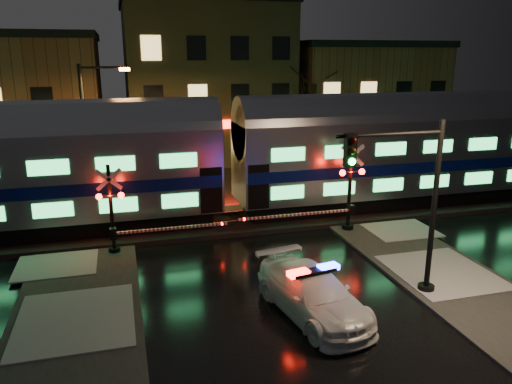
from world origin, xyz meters
The scene contains 12 objects.
ground centered at (0.00, 0.00, 0.00)m, with size 120.00×120.00×0.00m, color black.
ballast centered at (0.00, 5.00, 0.12)m, with size 90.00×4.20×0.24m, color black.
sidewalk_left centered at (-6.50, -6.00, 0.06)m, with size 4.00×20.00×0.12m, color #2D2D2D.
sidewalk_right centered at (6.50, -6.00, 0.06)m, with size 4.00×20.00×0.12m, color #2D2D2D.
building_mid centered at (2.00, 22.50, 5.75)m, with size 12.00×11.00×11.50m, color brown.
building_right centered at (15.00, 22.00, 4.25)m, with size 12.00×10.00×8.50m, color brown.
train centered at (0.08, 5.00, 3.38)m, with size 51.00×3.12×5.92m.
police_car centered at (0.75, -4.42, 0.73)m, with size 2.85×5.25×1.61m.
crossing_signal_right centered at (4.86, 2.31, 1.76)m, with size 6.01×0.67×4.26m.
crossing_signal_left centered at (-4.97, 2.30, 1.56)m, with size 5.35×0.64×3.79m.
traffic_light centered at (4.15, -4.14, 3.21)m, with size 3.90×0.70×6.04m.
streetlight centered at (-6.23, 9.00, 4.36)m, with size 2.53×0.26×7.56m.
Camera 1 is at (-4.77, -17.74, 8.03)m, focal length 35.00 mm.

